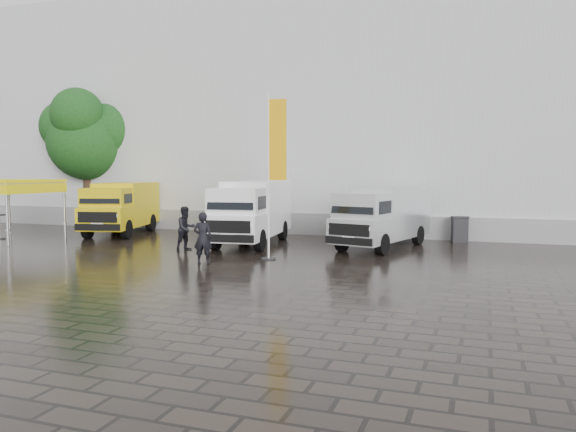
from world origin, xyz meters
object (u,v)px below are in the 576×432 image
at_px(van_yellow, 121,209).
at_px(person_front, 203,238).
at_px(person_tent, 186,228).
at_px(cocktail_table, 0,227).
at_px(van_white, 252,213).
at_px(flagpole, 274,166).
at_px(canopy_tent, 6,183).
at_px(van_silver, 383,217).
at_px(wheelie_bin, 460,229).

xyz_separation_m(van_yellow, person_front, (7.57, -6.21, -0.36)).
distance_m(person_front, person_tent, 3.37).
xyz_separation_m(cocktail_table, person_tent, (9.34, -0.31, 0.28)).
xyz_separation_m(van_white, cocktail_table, (-10.98, -2.07, -0.73)).
relative_size(flagpole, person_tent, 3.37).
relative_size(van_yellow, person_front, 3.12).
xyz_separation_m(person_front, person_tent, (-2.11, 2.63, -0.01)).
relative_size(van_yellow, person_tent, 3.17).
bearing_deg(person_tent, canopy_tent, 113.25).
distance_m(van_white, cocktail_table, 11.20).
height_order(van_silver, flagpole, flagpole).
height_order(cocktail_table, person_front, person_front).
bearing_deg(van_yellow, person_tent, -47.79).
height_order(canopy_tent, cocktail_table, canopy_tent).
bearing_deg(person_tent, person_front, -115.80).
bearing_deg(canopy_tent, person_tent, -2.22).
height_order(van_yellow, person_front, van_yellow).
xyz_separation_m(canopy_tent, cocktail_table, (-0.41, -0.04, -1.89)).
relative_size(van_yellow, flagpole, 0.94).
height_order(van_white, canopy_tent, canopy_tent).
relative_size(van_silver, cocktail_table, 5.11).
relative_size(canopy_tent, person_tent, 2.08).
bearing_deg(cocktail_table, person_tent, -1.88).
bearing_deg(cocktail_table, person_front, -14.38).
bearing_deg(person_tent, flagpole, -78.77).
bearing_deg(person_tent, van_silver, -39.85).
bearing_deg(person_front, van_silver, -142.72).
height_order(van_yellow, canopy_tent, canopy_tent).
distance_m(van_yellow, canopy_tent, 4.90).
distance_m(van_white, person_front, 5.04).
height_order(van_white, person_tent, van_white).
distance_m(flagpole, wheelie_bin, 9.28).
xyz_separation_m(van_silver, person_tent, (-6.78, -3.12, -0.37)).
bearing_deg(person_tent, wheelie_bin, -32.56).
xyz_separation_m(van_white, canopy_tent, (-10.57, -2.03, 1.16)).
xyz_separation_m(van_yellow, flagpole, (9.34, -4.57, 1.92)).
height_order(van_yellow, flagpole, flagpole).
relative_size(van_white, person_front, 3.53).
bearing_deg(van_yellow, canopy_tent, -151.46).
relative_size(van_white, van_silver, 1.07).
distance_m(van_yellow, person_front, 9.80).
distance_m(cocktail_table, wheelie_bin, 19.67).
bearing_deg(canopy_tent, flagpole, -5.93).
distance_m(van_yellow, van_white, 7.21).
relative_size(van_silver, canopy_tent, 1.60).
xyz_separation_m(van_white, wheelie_bin, (7.87, 3.56, -0.73)).
distance_m(van_white, flagpole, 4.44).
relative_size(canopy_tent, wheelie_bin, 3.16).
height_order(canopy_tent, wheelie_bin, canopy_tent).
bearing_deg(van_white, person_tent, -131.37).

